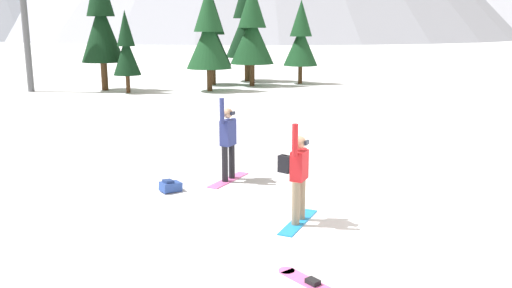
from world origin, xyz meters
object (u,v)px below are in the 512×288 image
at_px(backpack_black, 285,164).
at_px(pine_tree_broad, 209,34).
at_px(pine_tree_twin, 126,48).
at_px(backpack_blue, 170,186).
at_px(pine_tree_short, 301,38).
at_px(snowboarder_foreground, 299,176).
at_px(pine_tree_tall, 213,37).
at_px(snowboarder_midground, 228,141).
at_px(pine_tree_young, 252,30).
at_px(pine_tree_slender, 101,20).
at_px(pine_tree_leaning, 247,21).

bearing_deg(backpack_black, pine_tree_broad, 97.10).
xyz_separation_m(backpack_black, pine_tree_twin, (-6.71, 17.02, 2.25)).
relative_size(backpack_blue, pine_tree_twin, 0.12).
distance_m(backpack_black, pine_tree_short, 21.65).
distance_m(backpack_blue, pine_tree_twin, 19.01).
bearing_deg(pine_tree_short, snowboarder_foreground, -98.69).
height_order(pine_tree_twin, pine_tree_short, pine_tree_short).
bearing_deg(pine_tree_tall, snowboarder_midground, -88.61).
xyz_separation_m(pine_tree_young, pine_tree_slender, (-8.69, -1.67, 0.61)).
distance_m(pine_tree_slender, pine_tree_broad, 6.20).
relative_size(backpack_black, pine_tree_young, 0.08).
xyz_separation_m(pine_tree_slender, pine_tree_tall, (6.29, 2.51, -1.00)).
bearing_deg(backpack_blue, pine_tree_tall, 87.94).
bearing_deg(backpack_blue, pine_tree_short, 74.23).
distance_m(snowboarder_foreground, pine_tree_twin, 21.66).
height_order(pine_tree_young, pine_tree_short, pine_tree_young).
xyz_separation_m(snowboarder_foreground, pine_tree_leaning, (0.46, 26.62, 3.06)).
height_order(snowboarder_foreground, pine_tree_short, pine_tree_short).
relative_size(backpack_blue, pine_tree_leaning, 0.08).
distance_m(backpack_blue, backpack_black, 3.13).
distance_m(pine_tree_broad, pine_tree_leaning, 6.04).
distance_m(backpack_black, pine_tree_slender, 20.55).
bearing_deg(pine_tree_twin, pine_tree_young, 23.36).
xyz_separation_m(pine_tree_slender, pine_tree_twin, (1.56, -1.41, -1.55)).
relative_size(backpack_black, pine_tree_short, 0.09).
bearing_deg(snowboarder_foreground, backpack_black, 87.04).
height_order(snowboarder_foreground, backpack_black, snowboarder_foreground).
relative_size(pine_tree_leaning, pine_tree_twin, 1.61).
relative_size(backpack_blue, pine_tree_slender, 0.08).
xyz_separation_m(snowboarder_midground, pine_tree_slender, (-6.82, 19.07, 3.04)).
xyz_separation_m(pine_tree_leaning, pine_tree_twin, (-6.99, -6.02, -1.52)).
distance_m(snowboarder_midground, pine_tree_tall, 21.68).
distance_m(snowboarder_foreground, pine_tree_short, 25.13).
xyz_separation_m(pine_tree_slender, pine_tree_short, (11.88, 2.76, -1.12)).
xyz_separation_m(backpack_black, pine_tree_broad, (-2.19, 17.58, 2.99)).
relative_size(backpack_blue, pine_tree_tall, 0.10).
bearing_deg(backpack_blue, pine_tree_young, 81.54).
height_order(pine_tree_tall, pine_tree_leaning, pine_tree_leaning).
relative_size(snowboarder_foreground, backpack_black, 4.14).
bearing_deg(pine_tree_slender, snowboarder_foreground, -69.81).
bearing_deg(pine_tree_leaning, pine_tree_broad, -114.26).
height_order(snowboarder_foreground, pine_tree_leaning, pine_tree_leaning).
xyz_separation_m(snowboarder_midground, pine_tree_young, (1.87, 20.75, 2.43)).
bearing_deg(pine_tree_twin, backpack_black, -68.47).
bearing_deg(pine_tree_short, snowboarder_midground, -103.04).
relative_size(backpack_blue, pine_tree_short, 0.10).
relative_size(snowboarder_midground, pine_tree_leaning, 0.28).
bearing_deg(snowboarder_midground, pine_tree_young, 84.84).
bearing_deg(snowboarder_foreground, pine_tree_slender, 110.19).
relative_size(pine_tree_broad, pine_tree_leaning, 0.80).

